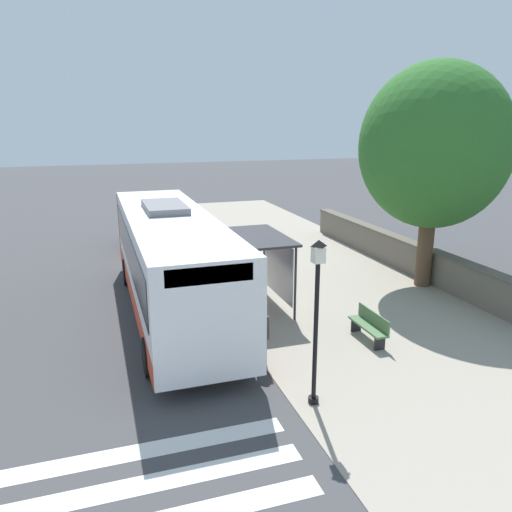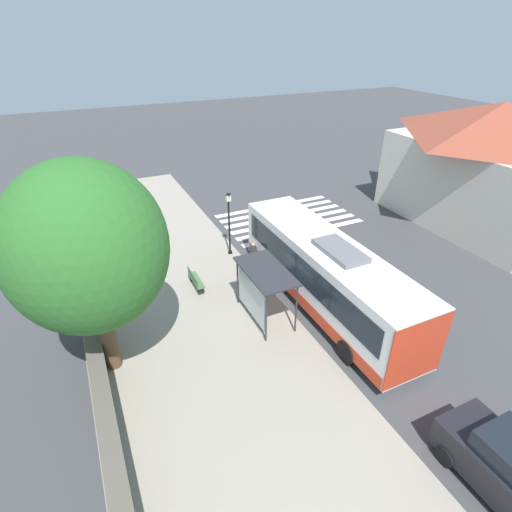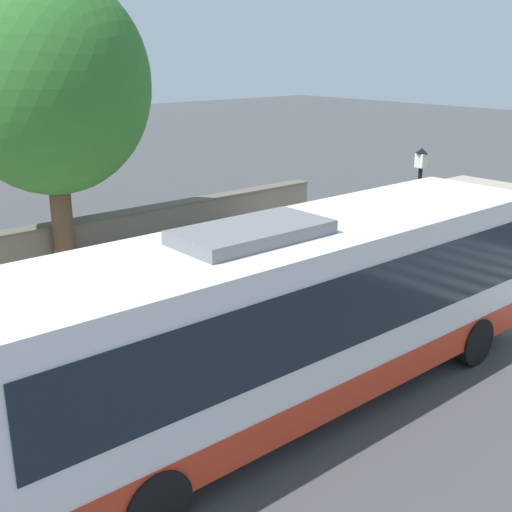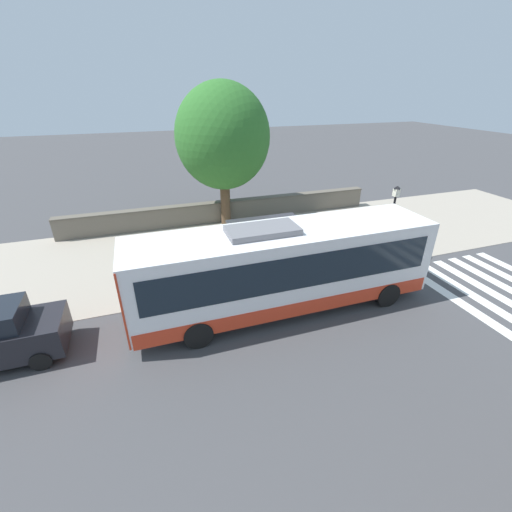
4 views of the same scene
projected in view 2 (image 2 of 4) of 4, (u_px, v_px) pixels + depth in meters
ground_plane at (289, 310)px, 18.83m from camera, size 120.00×120.00×0.00m
sidewalk_plaza at (198, 338)px, 17.17m from camera, size 9.00×44.00×0.02m
crosswalk_stripes at (288, 218)px, 27.82m from camera, size 9.00×5.25×0.01m
stone_wall at (96, 355)px, 15.34m from camera, size 0.60×20.00×1.33m
background_building at (488, 164)px, 25.42m from camera, size 8.15×11.89×7.77m
bus at (326, 273)px, 18.29m from camera, size 2.72×11.46×3.53m
bus_shelter at (262, 279)px, 17.34m from camera, size 1.73×3.30×2.52m
pedestrian at (253, 254)px, 21.63m from camera, size 0.34×0.22×1.60m
bench at (195, 280)px, 20.21m from camera, size 0.40×1.66×0.88m
street_lamp_near at (229, 218)px, 22.38m from camera, size 0.28×0.28×3.82m
shade_tree at (86, 249)px, 13.16m from camera, size 5.41×5.41×8.28m
parked_car_behind_bus at (511, 470)px, 11.10m from camera, size 1.96×3.94×1.93m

